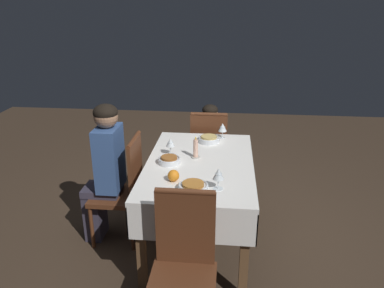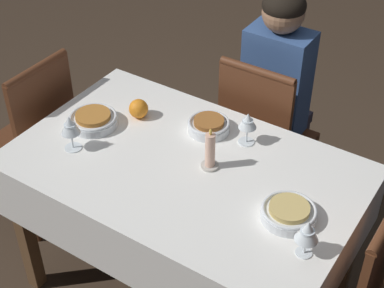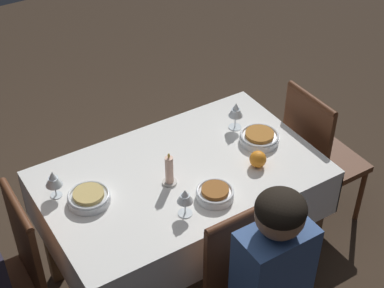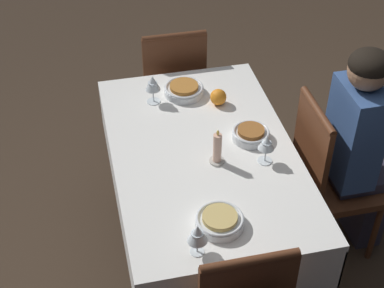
% 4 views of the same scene
% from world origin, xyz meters
% --- Properties ---
extents(dining_table, '(1.36, 0.84, 0.76)m').
position_xyz_m(dining_table, '(0.00, 0.00, 0.66)').
color(dining_table, white).
rests_on(dining_table, ground_plane).
extents(chair_north, '(0.40, 0.40, 0.94)m').
position_xyz_m(chair_north, '(0.02, 0.64, 0.50)').
color(chair_north, '#562D19').
rests_on(chair_north, ground_plane).
extents(chair_west, '(0.40, 0.40, 0.94)m').
position_xyz_m(chair_west, '(-0.90, 0.02, 0.50)').
color(chair_west, '#562D19').
rests_on(chair_west, ground_plane).
extents(person_adult_denim, '(0.30, 0.34, 1.21)m').
position_xyz_m(person_adult_denim, '(0.02, 0.79, 0.68)').
color(person_adult_denim, '#383342').
rests_on(person_adult_denim, ground_plane).
extents(bowl_north, '(0.18, 0.18, 0.06)m').
position_xyz_m(bowl_north, '(-0.04, 0.24, 0.79)').
color(bowl_north, silver).
rests_on(bowl_north, dining_table).
extents(wine_glass_north, '(0.07, 0.07, 0.14)m').
position_xyz_m(wine_glass_north, '(0.13, 0.25, 0.87)').
color(wine_glass_north, white).
rests_on(wine_glass_north, dining_table).
extents(bowl_east, '(0.20, 0.20, 0.06)m').
position_xyz_m(bowl_east, '(0.46, -0.04, 0.79)').
color(bowl_east, silver).
rests_on(bowl_east, dining_table).
extents(wine_glass_east, '(0.08, 0.08, 0.14)m').
position_xyz_m(wine_glass_east, '(0.58, -0.16, 0.86)').
color(wine_glass_east, white).
rests_on(wine_glass_east, dining_table).
extents(bowl_west, '(0.21, 0.21, 0.06)m').
position_xyz_m(bowl_west, '(-0.47, 0.01, 0.79)').
color(bowl_west, silver).
rests_on(bowl_west, dining_table).
extents(wine_glass_west, '(0.08, 0.08, 0.16)m').
position_xyz_m(wine_glass_west, '(-0.43, -0.16, 0.87)').
color(wine_glass_west, white).
rests_on(wine_glass_west, dining_table).
extents(candle_centerpiece, '(0.07, 0.07, 0.18)m').
position_xyz_m(candle_centerpiece, '(0.09, 0.04, 0.83)').
color(candle_centerpiece, beige).
rests_on(candle_centerpiece, dining_table).
extents(orange_fruit, '(0.08, 0.08, 0.08)m').
position_xyz_m(orange_fruit, '(-0.34, 0.16, 0.80)').
color(orange_fruit, orange).
rests_on(orange_fruit, dining_table).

